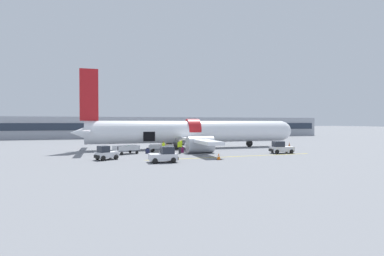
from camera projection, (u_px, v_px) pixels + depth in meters
name	position (u px, v px, depth m)	size (l,w,h in m)	color
ground_plane	(187.00, 151.00, 42.80)	(500.00, 500.00, 0.00)	slate
apron_marking_line	(234.00, 157.00, 35.67)	(21.47, 1.30, 0.01)	yellow
terminal_strip	(146.00, 127.00, 85.07)	(102.78, 13.98, 5.49)	#9EA3AD
airplane	(189.00, 132.00, 46.99)	(35.64, 28.01, 11.75)	white
baggage_tug_lead	(106.00, 154.00, 32.62)	(2.67, 2.38, 1.53)	silver
baggage_tug_mid	(281.00, 148.00, 39.54)	(3.21, 2.05, 1.59)	silver
baggage_tug_rear	(164.00, 156.00, 30.57)	(2.88, 2.17, 1.61)	silver
baggage_cart_loading	(162.00, 148.00, 41.51)	(4.35, 2.61, 1.05)	#999BA0
baggage_cart_queued	(126.00, 150.00, 38.68)	(3.99, 2.89, 1.08)	#B7BABF
ground_crew_loader_a	(180.00, 146.00, 39.15)	(0.59, 0.56, 1.79)	#2D2D33
ground_crew_loader_b	(181.00, 145.00, 43.46)	(0.37, 0.54, 1.58)	#2D2D33
ground_crew_driver	(163.00, 147.00, 38.62)	(0.51, 0.55, 1.66)	#2D2D33
suitcase_on_tarmac_upright	(182.00, 150.00, 40.24)	(0.46, 0.26, 0.85)	#721951
suitcase_on_tarmac_spare	(147.00, 151.00, 39.14)	(0.52, 0.35, 0.77)	#1E2347
safety_cone_nose	(289.00, 144.00, 50.85)	(0.48, 0.48, 0.75)	black
safety_cone_engine_left	(219.00, 157.00, 32.67)	(0.56, 0.56, 0.73)	black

